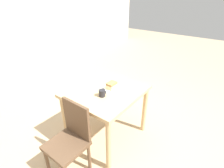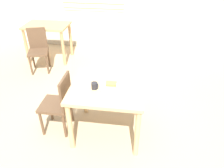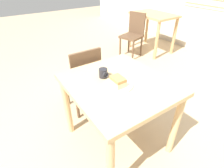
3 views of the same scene
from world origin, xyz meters
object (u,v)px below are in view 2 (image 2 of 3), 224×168
dining_table_near (107,94)px  plate (110,88)px  dining_table_far (47,31)px  chair_far_corner (38,49)px  chair_near_window (59,102)px  cake_slice (111,86)px  coffee_mug (95,86)px

dining_table_near → plate: plate is taller
dining_table_far → chair_far_corner: (-0.02, -0.49, -0.18)m
chair_near_window → chair_far_corner: bearing=-148.1°
dining_table_far → cake_slice: (1.65, -2.08, 0.15)m
dining_table_far → dining_table_near: bearing=-51.9°
cake_slice → coffee_mug: 0.19m
chair_near_window → plate: (0.67, 0.00, 0.28)m
dining_table_near → chair_far_corner: bearing=136.2°
dining_table_near → plate: 0.13m
cake_slice → chair_near_window: bearing=179.2°
chair_far_corner → coffee_mug: chair_far_corner is taller
dining_table_far → coffee_mug: size_ratio=10.98×
chair_near_window → coffee_mug: (0.49, -0.02, 0.32)m
dining_table_far → plate: bearing=-51.7°
dining_table_far → cake_slice: size_ratio=7.36×
chair_near_window → plate: bearing=90.4°
dining_table_far → plate: (1.64, -2.07, 0.11)m
chair_near_window → dining_table_far: bearing=-155.0°
dining_table_far → plate: 2.64m
dining_table_far → coffee_mug: 2.56m
dining_table_far → chair_near_window: chair_near_window is taller
chair_far_corner → cake_slice: 2.33m
chair_near_window → cake_slice: (0.68, -0.01, 0.33)m
chair_near_window → dining_table_near: bearing=93.2°
chair_far_corner → coffee_mug: size_ratio=10.23×
dining_table_near → plate: bearing=-37.9°
dining_table_far → chair_far_corner: bearing=-92.5°
plate → cake_slice: cake_slice is taller
plate → chair_far_corner: bearing=136.4°
chair_far_corner → dining_table_far: bearing=70.8°
dining_table_near → chair_far_corner: (-1.62, 1.55, -0.16)m
cake_slice → dining_table_near: bearing=138.7°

